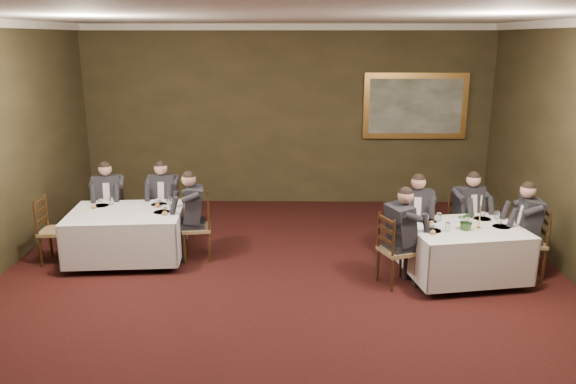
{
  "coord_description": "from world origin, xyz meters",
  "views": [
    {
      "loc": [
        0.21,
        -6.05,
        3.25
      ],
      "look_at": [
        0.08,
        1.55,
        1.15
      ],
      "focal_mm": 35.0,
      "sensor_mm": 36.0,
      "label": 1
    }
  ],
  "objects_px": {
    "table_main": "(464,249)",
    "diner_main_backright": "(466,225)",
    "table_second": "(127,232)",
    "painting": "(415,106)",
    "diner_main_endleft": "(398,249)",
    "chair_main_endright": "(527,256)",
    "chair_sec_backright": "(166,223)",
    "diner_sec_endright": "(196,226)",
    "chair_main_backleft": "(414,242)",
    "chair_sec_backleft": "(111,225)",
    "diner_main_backleft": "(415,228)",
    "candlestick": "(480,216)",
    "chair_sec_endright": "(198,240)",
    "centerpiece": "(467,220)",
    "diner_sec_backright": "(165,210)",
    "chair_main_backright": "(464,239)",
    "chair_main_endleft": "(396,265)",
    "diner_sec_backleft": "(110,212)",
    "chair_sec_endleft": "(57,244)",
    "diner_main_endright": "(528,241)"
  },
  "relations": [
    {
      "from": "table_main",
      "to": "diner_main_backright",
      "type": "height_order",
      "value": "diner_main_backright"
    },
    {
      "from": "table_second",
      "to": "painting",
      "type": "bearing_deg",
      "value": 32.85
    },
    {
      "from": "diner_main_backright",
      "to": "table_main",
      "type": "bearing_deg",
      "value": 53.08
    },
    {
      "from": "table_main",
      "to": "diner_main_endleft",
      "type": "distance_m",
      "value": 0.95
    },
    {
      "from": "chair_main_endright",
      "to": "table_second",
      "type": "bearing_deg",
      "value": 90.02
    },
    {
      "from": "chair_sec_backright",
      "to": "diner_sec_endright",
      "type": "distance_m",
      "value": 1.06
    },
    {
      "from": "chair_main_backleft",
      "to": "diner_main_endleft",
      "type": "height_order",
      "value": "diner_main_endleft"
    },
    {
      "from": "table_second",
      "to": "chair_sec_backleft",
      "type": "xyz_separation_m",
      "value": [
        -0.51,
        0.8,
        -0.17
      ]
    },
    {
      "from": "table_main",
      "to": "diner_main_backleft",
      "type": "bearing_deg",
      "value": 128.05
    },
    {
      "from": "diner_main_backright",
      "to": "candlestick",
      "type": "height_order",
      "value": "diner_main_backright"
    },
    {
      "from": "diner_main_endleft",
      "to": "chair_sec_endright",
      "type": "height_order",
      "value": "diner_main_endleft"
    },
    {
      "from": "centerpiece",
      "to": "candlestick",
      "type": "xyz_separation_m",
      "value": [
        0.19,
        0.09,
        0.03
      ]
    },
    {
      "from": "diner_main_backright",
      "to": "painting",
      "type": "relative_size",
      "value": 0.67
    },
    {
      "from": "painting",
      "to": "diner_main_endleft",
      "type": "bearing_deg",
      "value": -103.45
    },
    {
      "from": "chair_main_backleft",
      "to": "diner_sec_backright",
      "type": "relative_size",
      "value": 0.74
    },
    {
      "from": "diner_sec_endright",
      "to": "chair_main_backright",
      "type": "bearing_deg",
      "value": -97.43
    },
    {
      "from": "chair_sec_backleft",
      "to": "chair_sec_endright",
      "type": "distance_m",
      "value": 1.71
    },
    {
      "from": "table_main",
      "to": "chair_main_endleft",
      "type": "height_order",
      "value": "chair_main_endleft"
    },
    {
      "from": "painting",
      "to": "diner_main_backleft",
      "type": "bearing_deg",
      "value": -99.95
    },
    {
      "from": "chair_sec_backright",
      "to": "diner_sec_backleft",
      "type": "bearing_deg",
      "value": 7.75
    },
    {
      "from": "diner_main_backleft",
      "to": "chair_main_endleft",
      "type": "relative_size",
      "value": 1.35
    },
    {
      "from": "chair_main_endright",
      "to": "painting",
      "type": "height_order",
      "value": "painting"
    },
    {
      "from": "diner_sec_endright",
      "to": "chair_sec_endleft",
      "type": "bearing_deg",
      "value": 85.82
    },
    {
      "from": "centerpiece",
      "to": "table_second",
      "type": "bearing_deg",
      "value": 171.35
    },
    {
      "from": "diner_main_backleft",
      "to": "painting",
      "type": "relative_size",
      "value": 0.67
    },
    {
      "from": "chair_main_backright",
      "to": "chair_sec_endleft",
      "type": "bearing_deg",
      "value": -16.38
    },
    {
      "from": "diner_sec_backright",
      "to": "centerpiece",
      "type": "distance_m",
      "value": 4.74
    },
    {
      "from": "chair_sec_endright",
      "to": "chair_sec_endleft",
      "type": "bearing_deg",
      "value": 85.84
    },
    {
      "from": "diner_sec_backleft",
      "to": "diner_sec_backright",
      "type": "bearing_deg",
      "value": 175.38
    },
    {
      "from": "chair_sec_backleft",
      "to": "diner_sec_backright",
      "type": "relative_size",
      "value": 0.74
    },
    {
      "from": "chair_main_backleft",
      "to": "chair_sec_endright",
      "type": "bearing_deg",
      "value": 2.8
    },
    {
      "from": "chair_main_endright",
      "to": "chair_sec_backleft",
      "type": "height_order",
      "value": "same"
    },
    {
      "from": "chair_main_endleft",
      "to": "painting",
      "type": "bearing_deg",
      "value": 144.72
    },
    {
      "from": "diner_main_backleft",
      "to": "chair_sec_backleft",
      "type": "distance_m",
      "value": 4.87
    },
    {
      "from": "chair_main_endleft",
      "to": "table_main",
      "type": "bearing_deg",
      "value": 78.6
    },
    {
      "from": "candlestick",
      "to": "painting",
      "type": "relative_size",
      "value": 0.23
    },
    {
      "from": "chair_sec_backleft",
      "to": "chair_sec_endright",
      "type": "bearing_deg",
      "value": 145.73
    },
    {
      "from": "chair_main_backleft",
      "to": "chair_sec_endright",
      "type": "distance_m",
      "value": 3.25
    },
    {
      "from": "chair_main_endright",
      "to": "candlestick",
      "type": "relative_size",
      "value": 2.13
    },
    {
      "from": "chair_main_backleft",
      "to": "diner_main_endright",
      "type": "xyz_separation_m",
      "value": [
        1.47,
        -0.53,
        0.23
      ]
    },
    {
      "from": "diner_main_endright",
      "to": "diner_sec_backright",
      "type": "xyz_separation_m",
      "value": [
        -5.4,
        1.33,
        0.0
      ]
    },
    {
      "from": "diner_sec_backright",
      "to": "diner_sec_backleft",
      "type": "bearing_deg",
      "value": 7.0
    },
    {
      "from": "table_second",
      "to": "painting",
      "type": "relative_size",
      "value": 0.87
    },
    {
      "from": "table_main",
      "to": "chair_sec_endleft",
      "type": "distance_m",
      "value": 5.89
    },
    {
      "from": "chair_main_endleft",
      "to": "diner_main_endright",
      "type": "relative_size",
      "value": 0.74
    },
    {
      "from": "diner_main_endleft",
      "to": "chair_sec_backleft",
      "type": "xyz_separation_m",
      "value": [
        -4.41,
        1.6,
        -0.23
      ]
    },
    {
      "from": "table_second",
      "to": "chair_main_endright",
      "type": "distance_m",
      "value": 5.8
    },
    {
      "from": "diner_main_endright",
      "to": "diner_sec_backright",
      "type": "bearing_deg",
      "value": 80.74
    },
    {
      "from": "diner_main_backright",
      "to": "diner_main_endleft",
      "type": "xyz_separation_m",
      "value": [
        -1.2,
        -1.0,
        0.0
      ]
    },
    {
      "from": "chair_main_endright",
      "to": "chair_sec_backleft",
      "type": "distance_m",
      "value": 6.42
    }
  ]
}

